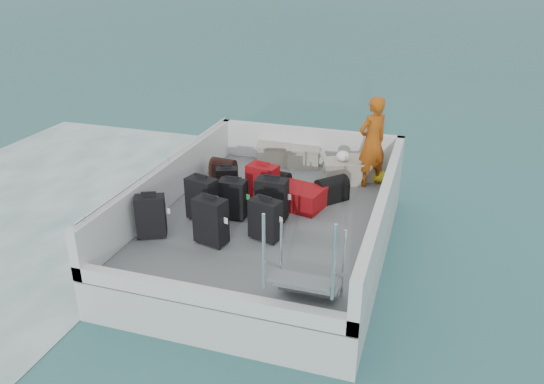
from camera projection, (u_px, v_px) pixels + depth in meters
The scene contains 24 objects.
ground at pixel (270, 249), 8.58m from camera, with size 160.00×160.00×0.00m, color #164E4D.
wake_foam at pixel (27, 210), 9.92m from camera, with size 10.00×10.00×0.00m, color white.
ferry_hull at pixel (270, 233), 8.46m from camera, with size 3.60×5.00×0.60m, color silver.
deck at pixel (270, 216), 8.33m from camera, with size 3.30×4.70×0.02m, color slate.
deck_fittings at pixel (286, 205), 7.80m from camera, with size 3.60×5.00×0.90m.
suitcase_0 at pixel (151, 217), 7.57m from camera, with size 0.41×0.23×0.64m, color black.
suitcase_1 at pixel (202, 199), 8.05m from camera, with size 0.46×0.26×0.69m, color black.
suitcase_2 at pixel (227, 183), 8.85m from camera, with size 0.35×0.21×0.52m, color black.
suitcase_3 at pixel (211, 221), 7.39m from camera, with size 0.45×0.26×0.69m, color black.
suitcase_4 at pixel (233, 199), 8.12m from camera, with size 0.42×0.25×0.63m, color black.
suitcase_5 at pixel (263, 185), 8.58m from camera, with size 0.48×0.29×0.67m, color maroon.
suitcase_6 at pixel (265, 220), 7.52m from camera, with size 0.44×0.26×0.61m, color black.
suitcase_7 at pixel (272, 200), 8.07m from camera, with size 0.48×0.27×0.67m, color black.
suitcase_8 at pixel (297, 197), 8.56m from camera, with size 0.57×0.86×0.34m, color maroon.
duffel_0 at pixel (223, 172), 9.54m from camera, with size 0.44×0.30×0.32m, color black, non-canonical shape.
duffel_1 at pixel (278, 185), 9.00m from camera, with size 0.40×0.30×0.32m, color black, non-canonical shape.
duffel_2 at pixel (331, 192), 8.77m from camera, with size 0.54×0.30×0.32m, color black, non-canonical shape.
crate_0 at pixel (274, 154), 10.34m from camera, with size 0.60×0.42×0.36m, color #AEAB98.
crate_1 at pixel (303, 158), 10.18m from camera, with size 0.59×0.40×0.35m, color #AEAB98.
crate_2 at pixel (342, 172), 9.46m from camera, with size 0.63×0.44×0.38m, color #AEAB98.
crate_3 at pixel (362, 169), 9.61m from camera, with size 0.63×0.43×0.38m, color #AEAB98.
yellow_bag at pixel (379, 176), 9.51m from camera, with size 0.28×0.26×0.22m, color yellow.
white_bag at pixel (343, 157), 9.35m from camera, with size 0.24×0.24×0.18m, color white.
passenger at pixel (372, 142), 9.12m from camera, with size 0.59×0.38×1.59m, color orange.
Camera 1 is at (2.29, -7.08, 4.37)m, focal length 35.00 mm.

